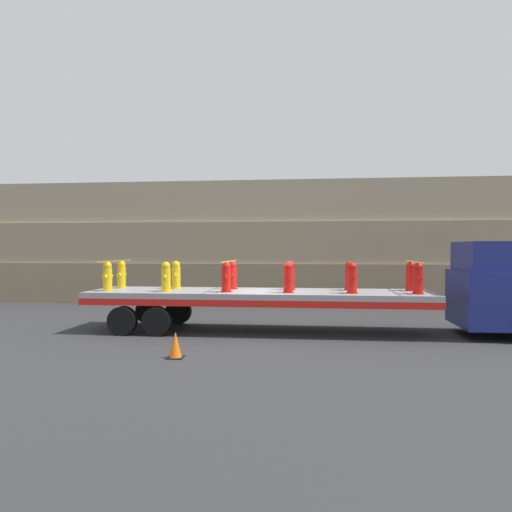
% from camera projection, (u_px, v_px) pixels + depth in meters
% --- Properties ---
extents(ground_plane, '(120.00, 120.00, 0.00)m').
position_uv_depth(ground_plane, '(259.00, 331.00, 15.55)').
color(ground_plane, '#2D2D30').
extents(rock_cliff, '(60.00, 3.30, 5.71)m').
position_uv_depth(rock_cliff, '(279.00, 243.00, 23.86)').
color(rock_cliff, '#84755B').
rests_on(rock_cliff, ground_plane).
extents(truck_cab, '(2.71, 2.67, 2.79)m').
position_uv_depth(truck_cab, '(506.00, 289.00, 14.67)').
color(truck_cab, navy).
rests_on(truck_cab, ground_plane).
extents(flatbed_trailer, '(10.59, 2.65, 1.27)m').
position_uv_depth(flatbed_trailer, '(242.00, 297.00, 15.60)').
color(flatbed_trailer, gray).
rests_on(flatbed_trailer, ground_plane).
extents(fire_hydrant_yellow_near_0, '(0.35, 0.59, 0.91)m').
position_uv_depth(fire_hydrant_yellow_near_0, '(108.00, 277.00, 15.52)').
color(fire_hydrant_yellow_near_0, gold).
rests_on(fire_hydrant_yellow_near_0, flatbed_trailer).
extents(fire_hydrant_yellow_far_0, '(0.35, 0.59, 0.91)m').
position_uv_depth(fire_hydrant_yellow_far_0, '(121.00, 275.00, 16.64)').
color(fire_hydrant_yellow_far_0, gold).
rests_on(fire_hydrant_yellow_far_0, flatbed_trailer).
extents(fire_hydrant_yellow_near_1, '(0.35, 0.59, 0.91)m').
position_uv_depth(fire_hydrant_yellow_near_1, '(166.00, 277.00, 15.30)').
color(fire_hydrant_yellow_near_1, gold).
rests_on(fire_hydrant_yellow_near_1, flatbed_trailer).
extents(fire_hydrant_yellow_far_1, '(0.35, 0.59, 0.91)m').
position_uv_depth(fire_hydrant_yellow_far_1, '(176.00, 275.00, 16.42)').
color(fire_hydrant_yellow_far_1, gold).
rests_on(fire_hydrant_yellow_far_1, flatbed_trailer).
extents(fire_hydrant_red_near_2, '(0.35, 0.59, 0.91)m').
position_uv_depth(fire_hydrant_red_near_2, '(226.00, 277.00, 15.08)').
color(fire_hydrant_red_near_2, red).
rests_on(fire_hydrant_red_near_2, flatbed_trailer).
extents(fire_hydrant_red_far_2, '(0.35, 0.59, 0.91)m').
position_uv_depth(fire_hydrant_red_far_2, '(232.00, 275.00, 16.20)').
color(fire_hydrant_red_far_2, red).
rests_on(fire_hydrant_red_far_2, flatbed_trailer).
extents(fire_hydrant_red_near_3, '(0.35, 0.59, 0.91)m').
position_uv_depth(fire_hydrant_red_near_3, '(288.00, 278.00, 14.86)').
color(fire_hydrant_red_near_3, red).
rests_on(fire_hydrant_red_near_3, flatbed_trailer).
extents(fire_hydrant_red_far_3, '(0.35, 0.59, 0.91)m').
position_uv_depth(fire_hydrant_red_far_3, '(290.00, 276.00, 15.98)').
color(fire_hydrant_red_far_3, red).
rests_on(fire_hydrant_red_far_3, flatbed_trailer).
extents(fire_hydrant_red_near_4, '(0.35, 0.59, 0.91)m').
position_uv_depth(fire_hydrant_red_near_4, '(352.00, 278.00, 14.64)').
color(fire_hydrant_red_near_4, red).
rests_on(fire_hydrant_red_near_4, flatbed_trailer).
extents(fire_hydrant_red_far_4, '(0.35, 0.59, 0.91)m').
position_uv_depth(fire_hydrant_red_far_4, '(350.00, 276.00, 15.76)').
color(fire_hydrant_red_far_4, red).
rests_on(fire_hydrant_red_far_4, flatbed_trailer).
extents(fire_hydrant_red_near_5, '(0.35, 0.59, 0.91)m').
position_uv_depth(fire_hydrant_red_near_5, '(418.00, 279.00, 14.42)').
color(fire_hydrant_red_near_5, red).
rests_on(fire_hydrant_red_near_5, flatbed_trailer).
extents(fire_hydrant_red_far_5, '(0.35, 0.59, 0.91)m').
position_uv_depth(fire_hydrant_red_far_5, '(411.00, 277.00, 15.53)').
color(fire_hydrant_red_far_5, red).
rests_on(fire_hydrant_red_far_5, flatbed_trailer).
extents(cargo_strap_rear, '(0.05, 2.76, 0.01)m').
position_uv_depth(cargo_strap_rear, '(115.00, 261.00, 16.08)').
color(cargo_strap_rear, yellow).
rests_on(cargo_strap_rear, fire_hydrant_yellow_near_0).
extents(cargo_strap_middle, '(0.05, 2.76, 0.01)m').
position_uv_depth(cargo_strap_middle, '(229.00, 261.00, 15.63)').
color(cargo_strap_middle, yellow).
rests_on(cargo_strap_middle, fire_hydrant_red_near_2).
extents(cargo_strap_front, '(0.05, 2.76, 0.01)m').
position_uv_depth(cargo_strap_front, '(414.00, 262.00, 14.97)').
color(cargo_strap_front, yellow).
rests_on(cargo_strap_front, fire_hydrant_red_near_5).
extents(traffic_cone, '(0.39, 0.39, 0.62)m').
position_uv_depth(traffic_cone, '(175.00, 345.00, 11.75)').
color(traffic_cone, black).
rests_on(traffic_cone, ground_plane).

